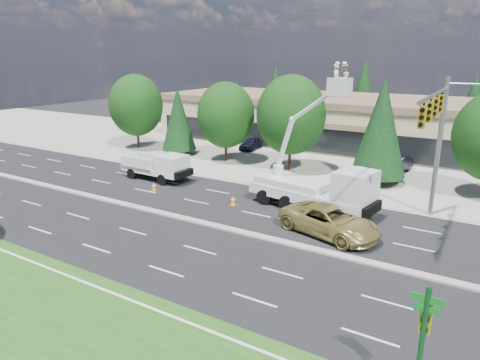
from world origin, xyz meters
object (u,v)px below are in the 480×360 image
Objects in this scene: signal_mast at (438,129)px; street_sign_pole at (423,333)px; utility_pickup at (159,169)px; minivan at (330,221)px; bucket_truck at (319,183)px.

street_sign_pole is at bearing -82.73° from signal_mast.
signal_mast reaches higher than utility_pickup.
street_sign_pole is 0.66× the size of utility_pickup.
minivan is (-6.65, 10.91, -1.60)m from street_sign_pole.
bucket_truck is at bearing -169.57° from signal_mast.
signal_mast is 7.87m from bucket_truck.
street_sign_pole is 12.88m from minivan.
bucket_truck is (14.47, -0.37, 1.11)m from utility_pickup.
street_sign_pole reaches higher than minivan.
utility_pickup is at bearing -177.68° from signal_mast.
minivan is at bearing 121.36° from street_sign_pole.
street_sign_pole is 0.66× the size of minivan.
minivan is (16.46, -3.68, -0.10)m from utility_pickup.
signal_mast is 1.03× the size of bucket_truck.
signal_mast is 15.99m from street_sign_pole.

